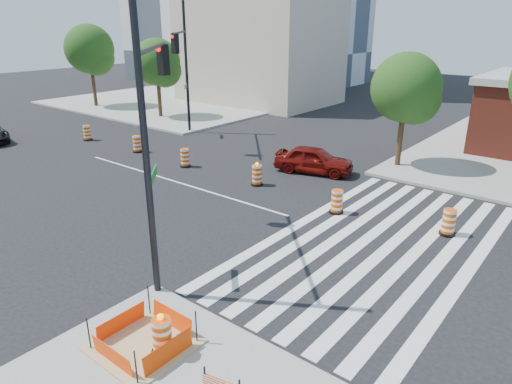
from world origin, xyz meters
TOP-DOWN VIEW (x-y plane):
  - ground at (0.00, 0.00)m, footprint 120.00×120.00m
  - sidewalk_nw at (-18.00, 18.00)m, footprint 22.00×22.00m
  - crosswalk_east at (10.95, 0.00)m, footprint 6.75×13.50m
  - lane_centerline at (0.00, 0.00)m, footprint 14.00×0.12m
  - excavation_pit at (9.00, -9.00)m, footprint 2.20×2.20m
  - beige_midrise at (-12.00, 22.00)m, footprint 14.00×10.00m
  - red_coupe at (4.68, 5.65)m, footprint 4.46×2.74m
  - signal_pole_se at (6.05, -5.86)m, footprint 4.59×4.84m
  - signal_pole_nw at (-6.22, 6.71)m, footprint 4.50×5.08m
  - pit_drum at (9.59, -8.90)m, footprint 0.58×0.58m
  - tree_north_a at (-21.82, 9.78)m, footprint 4.37×4.37m
  - tree_north_b at (-13.15, 10.27)m, footprint 3.77×3.77m
  - tree_north_c at (7.84, 9.40)m, footprint 3.63×3.63m
  - median_drum_0 at (-11.05, 2.05)m, footprint 0.60×0.60m
  - median_drum_1 at (-5.98, 2.30)m, footprint 0.60×0.60m
  - median_drum_2 at (-1.42, 2.06)m, footprint 0.60×0.60m
  - median_drum_3 at (3.59, 2.18)m, footprint 0.60×0.60m
  - median_drum_4 at (8.38, 1.54)m, footprint 0.60×0.60m
  - median_drum_5 at (12.70, 2.33)m, footprint 0.60×0.60m

SIDE VIEW (x-z plane):
  - ground at x=0.00m, z-range 0.00..0.00m
  - lane_centerline at x=0.00m, z-range 0.00..0.01m
  - crosswalk_east at x=10.95m, z-range 0.00..0.01m
  - sidewalk_nw at x=-18.00m, z-range 0.00..0.15m
  - excavation_pit at x=9.00m, z-range -0.23..0.67m
  - median_drum_0 at x=-11.05m, z-range -0.03..0.99m
  - median_drum_1 at x=-5.98m, z-range -0.03..0.99m
  - median_drum_2 at x=-1.42m, z-range -0.03..0.99m
  - median_drum_4 at x=8.38m, z-range -0.03..0.99m
  - median_drum_5 at x=12.70m, z-range -0.03..0.99m
  - median_drum_3 at x=3.59m, z-range -0.10..1.08m
  - pit_drum at x=9.59m, z-range 0.05..1.19m
  - red_coupe at x=4.68m, z-range 0.00..1.42m
  - tree_north_c at x=7.84m, z-range 1.06..7.22m
  - tree_north_b at x=-13.15m, z-range 1.10..7.50m
  - tree_north_a at x=-21.82m, z-range 1.27..8.71m
  - beige_midrise at x=-12.00m, z-range 0.00..10.00m
  - signal_pole_se at x=6.05m, z-range 0.96..9.58m
  - signal_pole_nw at x=-6.22m, z-range 0.98..9.75m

